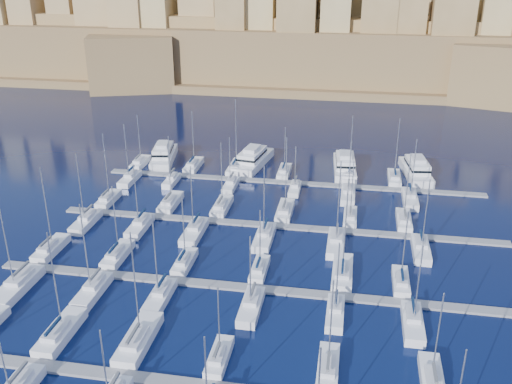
% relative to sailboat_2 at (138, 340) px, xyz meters
% --- Properties ---
extents(ground, '(600.00, 600.00, 0.00)m').
position_rel_sailboat_2_xyz_m(ground, '(12.91, 27.66, -0.78)').
color(ground, black).
rests_on(ground, ground).
extents(pontoon_mid_near, '(84.00, 2.00, 0.40)m').
position_rel_sailboat_2_xyz_m(pontoon_mid_near, '(12.91, 15.66, -0.58)').
color(pontoon_mid_near, slate).
rests_on(pontoon_mid_near, ground).
extents(pontoon_mid_far, '(84.00, 2.00, 0.40)m').
position_rel_sailboat_2_xyz_m(pontoon_mid_far, '(12.91, 37.66, -0.58)').
color(pontoon_mid_far, slate).
rests_on(pontoon_mid_far, ground).
extents(pontoon_far, '(84.00, 2.00, 0.40)m').
position_rel_sailboat_2_xyz_m(pontoon_far, '(12.91, 59.66, -0.58)').
color(pontoon_far, slate).
rests_on(pontoon_far, ground).
extents(sailboat_1, '(3.05, 10.16, 15.77)m').
position_rel_sailboat_2_xyz_m(sailboat_1, '(-10.87, -0.39, -0.01)').
color(sailboat_1, white).
rests_on(sailboat_1, ground).
extents(sailboat_2, '(3.28, 10.94, 16.56)m').
position_rel_sailboat_2_xyz_m(sailboat_2, '(0.00, 0.00, 0.00)').
color(sailboat_2, white).
rests_on(sailboat_2, ground).
extents(sailboat_3, '(2.31, 7.70, 11.14)m').
position_rel_sailboat_2_xyz_m(sailboat_3, '(11.30, -1.59, -0.07)').
color(sailboat_3, white).
rests_on(sailboat_3, ground).
extents(sailboat_4, '(2.55, 8.50, 13.28)m').
position_rel_sailboat_2_xyz_m(sailboat_4, '(24.95, -1.20, -0.05)').
color(sailboat_4, white).
rests_on(sailboat_4, ground).
extents(sailboat_5, '(2.61, 8.69, 12.85)m').
position_rel_sailboat_2_xyz_m(sailboat_5, '(37.30, -1.11, -0.05)').
color(sailboat_5, white).
rests_on(sailboat_5, ground).
extents(sailboat_12, '(2.75, 9.18, 15.67)m').
position_rel_sailboat_2_xyz_m(sailboat_12, '(-23.88, 21.13, -0.02)').
color(sailboat_12, white).
rests_on(sailboat_12, ground).
extents(sailboat_13, '(2.73, 9.09, 13.27)m').
position_rel_sailboat_2_xyz_m(sailboat_13, '(-11.71, 21.09, -0.04)').
color(sailboat_13, white).
rests_on(sailboat_13, ground).
extents(sailboat_14, '(2.44, 8.15, 12.55)m').
position_rel_sailboat_2_xyz_m(sailboat_14, '(0.14, 20.63, -0.06)').
color(sailboat_14, white).
rests_on(sailboat_14, ground).
extents(sailboat_15, '(2.35, 7.84, 11.29)m').
position_rel_sailboat_2_xyz_m(sailboat_15, '(12.69, 20.47, -0.07)').
color(sailboat_15, white).
rests_on(sailboat_15, ground).
extents(sailboat_16, '(3.14, 10.47, 14.95)m').
position_rel_sailboat_2_xyz_m(sailboat_16, '(25.85, 21.77, -0.02)').
color(sailboat_16, white).
rests_on(sailboat_16, ground).
extents(sailboat_17, '(2.47, 8.22, 12.76)m').
position_rel_sailboat_2_xyz_m(sailboat_17, '(34.87, 20.66, -0.06)').
color(sailboat_17, white).
rests_on(sailboat_17, ground).
extents(sailboat_18, '(3.35, 11.15, 16.80)m').
position_rel_sailboat_2_xyz_m(sailboat_18, '(-22.96, 9.21, 0.00)').
color(sailboat_18, white).
rests_on(sailboat_18, ground).
extents(sailboat_19, '(2.80, 9.32, 15.52)m').
position_rel_sailboat_2_xyz_m(sailboat_19, '(-11.09, 10.11, -0.02)').
color(sailboat_19, white).
rests_on(sailboat_19, ground).
extents(sailboat_20, '(2.68, 8.94, 14.79)m').
position_rel_sailboat_2_xyz_m(sailboat_20, '(-0.55, 10.30, -0.03)').
color(sailboat_20, white).
rests_on(sailboat_20, ground).
extents(sailboat_21, '(2.75, 9.18, 12.61)m').
position_rel_sailboat_2_xyz_m(sailboat_21, '(13.24, 10.18, -0.05)').
color(sailboat_21, white).
rests_on(sailboat_21, ground).
extents(sailboat_22, '(2.45, 8.15, 12.49)m').
position_rel_sailboat_2_xyz_m(sailboat_22, '(25.25, 10.69, -0.06)').
color(sailboat_22, white).
rests_on(sailboat_22, ground).
extents(sailboat_23, '(2.75, 9.16, 13.32)m').
position_rel_sailboat_2_xyz_m(sailboat_23, '(35.89, 10.19, -0.04)').
color(sailboat_23, white).
rests_on(sailboat_23, ground).
extents(sailboat_24, '(2.52, 8.39, 14.94)m').
position_rel_sailboat_2_xyz_m(sailboat_24, '(-22.74, 42.75, -0.03)').
color(sailboat_24, white).
rests_on(sailboat_24, ground).
extents(sailboat_25, '(2.86, 9.53, 13.46)m').
position_rel_sailboat_2_xyz_m(sailboat_25, '(-9.60, 43.31, -0.04)').
color(sailboat_25, white).
rests_on(sailboat_25, ground).
extents(sailboat_26, '(2.81, 9.38, 14.33)m').
position_rel_sailboat_2_xyz_m(sailboat_26, '(1.13, 43.23, -0.03)').
color(sailboat_26, white).
rests_on(sailboat_26, ground).
extents(sailboat_27, '(2.90, 9.66, 16.00)m').
position_rel_sailboat_2_xyz_m(sailboat_27, '(13.86, 43.37, -0.02)').
color(sailboat_27, white).
rests_on(sailboat_27, ground).
extents(sailboat_28, '(2.48, 8.27, 12.28)m').
position_rel_sailboat_2_xyz_m(sailboat_28, '(26.57, 42.69, -0.06)').
color(sailboat_28, white).
rests_on(sailboat_28, ground).
extents(sailboat_29, '(2.68, 8.94, 14.35)m').
position_rel_sailboat_2_xyz_m(sailboat_29, '(36.67, 43.02, -0.04)').
color(sailboat_29, white).
rests_on(sailboat_29, ground).
extents(sailboat_30, '(2.78, 9.26, 14.77)m').
position_rel_sailboat_2_xyz_m(sailboat_30, '(-22.63, 32.14, -0.03)').
color(sailboat_30, white).
rests_on(sailboat_30, ground).
extents(sailboat_31, '(2.74, 9.12, 13.48)m').
position_rel_sailboat_2_xyz_m(sailboat_31, '(-11.93, 32.21, -0.04)').
color(sailboat_31, white).
rests_on(sailboat_31, ground).
extents(sailboat_32, '(3.04, 10.13, 13.99)m').
position_rel_sailboat_2_xyz_m(sailboat_32, '(-1.28, 31.72, -0.03)').
color(sailboat_32, white).
rests_on(sailboat_32, ground).
extents(sailboat_33, '(3.00, 10.00, 14.83)m').
position_rel_sailboat_2_xyz_m(sailboat_33, '(11.65, 31.78, -0.02)').
color(sailboat_33, white).
rests_on(sailboat_33, ground).
extents(sailboat_34, '(3.01, 10.03, 16.46)m').
position_rel_sailboat_2_xyz_m(sailboat_34, '(24.42, 31.76, -0.01)').
color(sailboat_34, white).
rests_on(sailboat_34, ground).
extents(sailboat_35, '(2.83, 9.42, 14.14)m').
position_rel_sailboat_2_xyz_m(sailboat_35, '(38.85, 32.06, -0.03)').
color(sailboat_35, white).
rests_on(sailboat_35, ground).
extents(sailboat_36, '(2.53, 8.44, 12.78)m').
position_rel_sailboat_2_xyz_m(sailboat_36, '(-24.14, 64.77, -0.05)').
color(sailboat_36, white).
rests_on(sailboat_36, ground).
extents(sailboat_37, '(2.80, 9.33, 14.11)m').
position_rel_sailboat_2_xyz_m(sailboat_37, '(-10.94, 65.21, -0.03)').
color(sailboat_37, white).
rests_on(sailboat_37, ground).
extents(sailboat_38, '(3.01, 10.04, 17.28)m').
position_rel_sailboat_2_xyz_m(sailboat_38, '(-0.67, 65.56, -0.00)').
color(sailboat_38, white).
rests_on(sailboat_38, ground).
extents(sailboat_39, '(2.59, 8.63, 11.51)m').
position_rel_sailboat_2_xyz_m(sailboat_39, '(10.93, 64.86, -0.06)').
color(sailboat_39, white).
rests_on(sailboat_39, ground).
extents(sailboat_40, '(2.93, 9.76, 14.81)m').
position_rel_sailboat_2_xyz_m(sailboat_40, '(25.77, 65.42, -0.03)').
color(sailboat_40, white).
rests_on(sailboat_40, ground).
extents(sailboat_41, '(2.74, 9.13, 14.77)m').
position_rel_sailboat_2_xyz_m(sailboat_41, '(35.88, 65.11, -0.03)').
color(sailboat_41, white).
rests_on(sailboat_41, ground).
extents(sailboat_42, '(2.60, 8.68, 13.82)m').
position_rel_sailboat_2_xyz_m(sailboat_42, '(-22.70, 54.43, -0.04)').
color(sailboat_42, white).
rests_on(sailboat_42, ground).
extents(sailboat_43, '(2.22, 7.40, 11.47)m').
position_rel_sailboat_2_xyz_m(sailboat_43, '(-13.12, 55.06, -0.07)').
color(sailboat_43, white).
rests_on(sailboat_43, ground).
extents(sailboat_44, '(2.40, 7.99, 12.10)m').
position_rel_sailboat_2_xyz_m(sailboat_44, '(0.45, 54.77, -0.06)').
color(sailboat_44, white).
rests_on(sailboat_44, ground).
extents(sailboat_45, '(2.24, 7.45, 10.73)m').
position_rel_sailboat_2_xyz_m(sailboat_45, '(14.52, 55.03, -0.08)').
color(sailboat_45, white).
rests_on(sailboat_45, ground).
extents(sailboat_46, '(2.87, 9.56, 12.94)m').
position_rel_sailboat_2_xyz_m(sailboat_46, '(25.87, 54.00, -0.04)').
color(sailboat_46, white).
rests_on(sailboat_46, ground).
extents(sailboat_47, '(2.95, 9.83, 14.10)m').
position_rel_sailboat_2_xyz_m(sailboat_47, '(38.53, 53.86, -0.03)').
color(sailboat_47, white).
rests_on(sailboat_47, ground).
extents(motor_yacht_a, '(7.35, 16.34, 5.25)m').
position_rel_sailboat_2_xyz_m(motor_yacht_a, '(-19.48, 68.73, 0.95)').
color(motor_yacht_a, white).
rests_on(motor_yacht_a, ground).
extents(motor_yacht_b, '(7.75, 17.71, 5.25)m').
position_rel_sailboat_2_xyz_m(motor_yacht_b, '(2.70, 69.38, 0.95)').
color(motor_yacht_b, white).
rests_on(motor_yacht_b, ground).
extents(motor_yacht_c, '(5.98, 16.44, 5.25)m').
position_rel_sailboat_2_xyz_m(motor_yacht_c, '(24.64, 68.91, 0.95)').
color(motor_yacht_c, white).
rests_on(motor_yacht_c, ground).
extents(motor_yacht_d, '(6.97, 16.67, 5.25)m').
position_rel_sailboat_2_xyz_m(motor_yacht_d, '(40.90, 68.93, 0.95)').
color(motor_yacht_d, white).
rests_on(motor_yacht_d, ground).
extents(fortified_city, '(460.00, 108.95, 59.52)m').
position_rel_sailboat_2_xyz_m(fortified_city, '(12.72, 182.92, 13.96)').
color(fortified_city, brown).
rests_on(fortified_city, ground).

